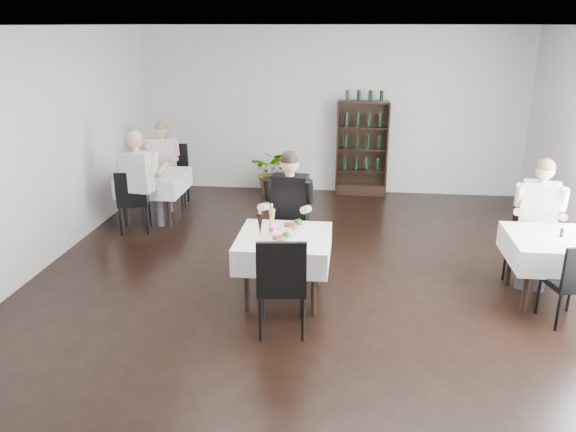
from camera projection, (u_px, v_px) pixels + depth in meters
The scene contains 23 objects.
room_shell at pixel (312, 173), 6.01m from camera, with size 9.00×9.00×9.00m.
wine_shelf at pixel (362, 149), 10.21m from camera, with size 0.90×0.28×1.75m.
main_table at pixel (284, 248), 6.33m from camera, with size 1.03×1.03×0.77m.
left_table at pixel (154, 182), 8.94m from camera, with size 0.98×0.98×0.77m.
right_table at pixel (553, 250), 6.28m from camera, with size 0.98×0.98×0.77m.
potted_tree at pixel (274, 172), 10.32m from camera, with size 0.76×0.66×0.85m, color #2B5D1F.
main_chair_far at pixel (289, 227), 7.10m from camera, with size 0.59×0.60×1.00m.
main_chair_near at pixel (282, 280), 5.56m from camera, with size 0.54×0.54×1.07m.
left_chair_far at pixel (174, 171), 9.74m from camera, with size 0.54×0.54×1.05m.
left_chair_near at pixel (133, 198), 8.38m from camera, with size 0.53×0.54×0.97m.
right_chair_far at pixel (528, 235), 6.92m from camera, with size 0.58×0.58×0.96m.
right_chair_near at pixel (573, 279), 5.78m from camera, with size 0.51×0.52×0.92m.
diner_main at pixel (288, 206), 6.81m from camera, with size 0.62×0.63×1.59m.
diner_left_far at pixel (163, 158), 9.50m from camera, with size 0.60×0.63×1.47m.
diner_left_near at pixel (140, 174), 8.29m from camera, with size 0.63×0.65×1.57m.
diner_right_far at pixel (539, 212), 6.69m from camera, with size 0.64×0.68×1.53m.
plate_far at pixel (293, 226), 6.53m from camera, with size 0.33×0.33×0.09m.
plate_near at pixel (281, 238), 6.14m from camera, with size 0.28×0.28×0.08m.
pilsner_dark at pixel (260, 224), 6.24m from camera, with size 0.08×0.08×0.33m.
pilsner_lager at pixel (272, 221), 6.33m from camera, with size 0.08×0.08×0.34m.
coke_bottle at pixel (271, 228), 6.26m from camera, with size 0.06×0.06×0.22m.
napkin_cutlery at pixel (300, 244), 6.02m from camera, with size 0.16×0.18×0.02m.
pepper_mill at pixel (562, 233), 6.22m from camera, with size 0.04×0.04×0.10m, color black.
Camera 1 is at (0.42, -5.82, 3.02)m, focal length 35.00 mm.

